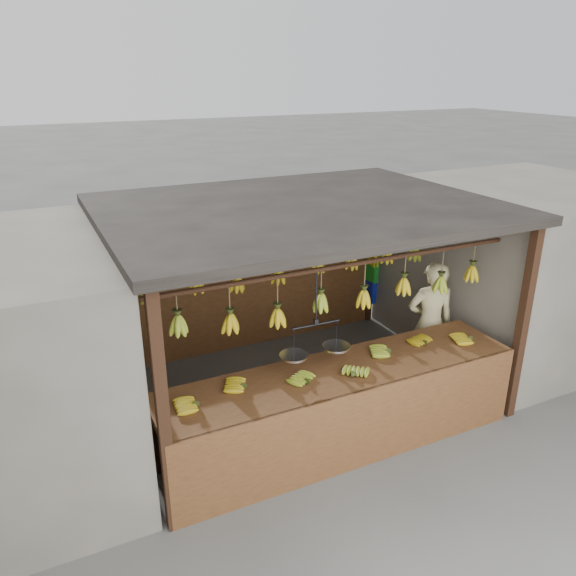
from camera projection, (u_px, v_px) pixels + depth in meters
ground at (298, 392)px, 7.05m from camera, size 80.00×80.00×0.00m
stall at (287, 234)px, 6.60m from camera, size 4.30×3.30×2.40m
neighbor_right at (522, 265)px, 8.08m from camera, size 3.00×3.00×2.30m
counter at (347, 392)px, 5.72m from camera, size 3.89×0.89×0.96m
hanging_bananas at (298, 270)px, 6.46m from camera, size 3.59×2.23×0.39m
balance_scale at (315, 347)px, 5.65m from camera, size 0.76×0.29×0.88m
vendor at (430, 324)px, 7.01m from camera, size 0.69×0.56×1.63m
bag_bundles at (372, 262)px, 8.59m from camera, size 0.08×0.26×1.27m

